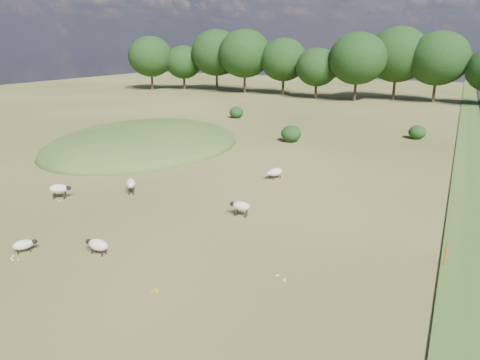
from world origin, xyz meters
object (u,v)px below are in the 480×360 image
Objects in this scene: sheep_1 at (131,184)px; sheep_4 at (241,206)px; sheep_2 at (24,245)px; sheep_3 at (59,189)px; sheep_0 at (98,245)px; sheep_5 at (275,172)px; marker_post at (446,255)px.

sheep_4 is (7.85, -0.22, -0.04)m from sheep_1.
sheep_2 is 7.08m from sheep_3.
sheep_0 is 0.90× the size of sheep_5.
sheep_3 reaches higher than sheep_1.
sheep_0 is 8.18m from sheep_1.
marker_post is at bearing 170.46° from sheep_4.
sheep_3 is 0.95× the size of sheep_5.
sheep_0 is at bearing -61.41° from sheep_3.
sheep_4 is at bearing -18.09° from sheep_3.
sheep_1 is 7.85m from sheep_4.
sheep_0 is 8.46m from sheep_3.
sheep_3 is at bearing 66.66° from sheep_2.
marker_post is 0.98× the size of sheep_0.
sheep_4 reaches higher than sheep_0.
sheep_4 is at bearing -119.06° from sheep_0.
sheep_2 is 16.41m from sheep_5.
sheep_0 is 14.20m from sheep_5.
sheep_1 is at bearing 175.86° from marker_post.
sheep_5 reaches higher than sheep_0.
sheep_3 reaches higher than sheep_4.
sheep_4 is (-10.18, 1.08, -0.01)m from marker_post.
sheep_3 is (-3.15, -2.78, 0.01)m from sheep_1.
marker_post is at bearing 79.70° from sheep_5.
marker_post reaches higher than sheep_3.
sheep_5 is at bearing 12.72° from sheep_3.
marker_post is at bearing -158.16° from sheep_0.
sheep_5 is (-0.95, 7.12, -0.11)m from sheep_4.
marker_post is at bearing -37.23° from sheep_2.
sheep_1 is 0.94× the size of sheep_3.
sheep_3 is (-7.31, 4.26, 0.19)m from sheep_0.
sheep_2 is (-16.95, -7.14, -0.22)m from marker_post.
sheep_1 is 0.89× the size of sheep_5.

